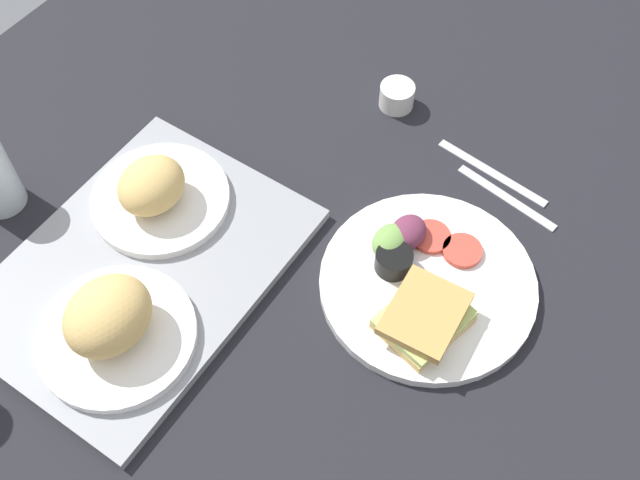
% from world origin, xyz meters
% --- Properties ---
extents(ground_plane, '(1.90, 1.50, 0.03)m').
position_xyz_m(ground_plane, '(0.00, 0.00, -0.01)').
color(ground_plane, black).
extents(serving_tray, '(0.45, 0.34, 0.02)m').
position_xyz_m(serving_tray, '(-0.14, 0.22, 0.01)').
color(serving_tray, gray).
rests_on(serving_tray, ground_plane).
extents(bread_plate_near, '(0.21, 0.21, 0.10)m').
position_xyz_m(bread_plate_near, '(-0.24, 0.17, 0.05)').
color(bread_plate_near, white).
rests_on(bread_plate_near, serving_tray).
extents(bread_plate_far, '(0.20, 0.20, 0.08)m').
position_xyz_m(bread_plate_far, '(-0.05, 0.27, 0.04)').
color(bread_plate_far, white).
rests_on(bread_plate_far, serving_tray).
extents(plate_with_salad, '(0.30, 0.30, 0.05)m').
position_xyz_m(plate_with_salad, '(0.06, -0.12, 0.02)').
color(plate_with_salad, white).
rests_on(plate_with_salad, ground_plane).
extents(espresso_cup, '(0.06, 0.06, 0.04)m').
position_xyz_m(espresso_cup, '(0.33, 0.09, 0.02)').
color(espresso_cup, silver).
rests_on(espresso_cup, ground_plane).
extents(fork, '(0.04, 0.17, 0.01)m').
position_xyz_m(fork, '(0.26, -0.14, 0.00)').
color(fork, '#B7B7BC').
rests_on(fork, ground_plane).
extents(knife, '(0.03, 0.19, 0.01)m').
position_xyz_m(knife, '(0.29, -0.10, 0.00)').
color(knife, '#B7B7BC').
rests_on(knife, ground_plane).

